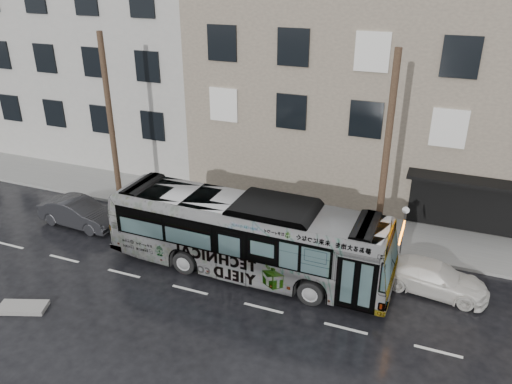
% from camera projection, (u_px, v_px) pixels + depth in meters
% --- Properties ---
extents(ground, '(120.00, 120.00, 0.00)m').
position_uv_depth(ground, '(217.00, 259.00, 22.38)').
color(ground, black).
rests_on(ground, ground).
extents(sidewalk, '(90.00, 3.60, 0.15)m').
position_uv_depth(sidewalk, '(257.00, 212.00, 26.49)').
color(sidewalk, gray).
rests_on(sidewalk, ground).
extents(building_taupe, '(20.00, 12.00, 11.00)m').
position_uv_depth(building_taupe, '(385.00, 87.00, 29.14)').
color(building_taupe, gray).
rests_on(building_taupe, ground).
extents(building_grey, '(26.00, 15.00, 16.00)m').
position_uv_depth(building_grey, '(78.00, 24.00, 37.07)').
color(building_grey, '#AFACA5').
rests_on(building_grey, ground).
extents(utility_pole_front, '(0.30, 0.30, 9.00)m').
position_uv_depth(utility_pole_front, '(386.00, 157.00, 21.05)').
color(utility_pole_front, brown).
rests_on(utility_pole_front, sidewalk).
extents(utility_pole_rear, '(0.30, 0.30, 9.00)m').
position_uv_depth(utility_pole_rear, '(111.00, 122.00, 25.74)').
color(utility_pole_rear, brown).
rests_on(utility_pole_rear, sidewalk).
extents(sign_post, '(0.06, 0.06, 2.40)m').
position_uv_depth(sign_post, '(403.00, 230.00, 22.06)').
color(sign_post, slate).
rests_on(sign_post, sidewalk).
extents(bus, '(12.26, 3.09, 3.40)m').
position_uv_depth(bus, '(247.00, 235.00, 20.91)').
color(bus, '#B2B2B2').
rests_on(bus, ground).
extents(white_sedan, '(4.43, 2.18, 1.24)m').
position_uv_depth(white_sedan, '(433.00, 278.00, 19.98)').
color(white_sedan, silver).
rests_on(white_sedan, ground).
extents(dark_sedan, '(4.31, 1.70, 1.40)m').
position_uv_depth(dark_sedan, '(79.00, 213.00, 25.03)').
color(dark_sedan, black).
rests_on(dark_sedan, ground).
extents(slush_pile, '(1.97, 1.37, 0.18)m').
position_uv_depth(slush_pile, '(23.00, 307.00, 19.09)').
color(slush_pile, '#A19D99').
rests_on(slush_pile, ground).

